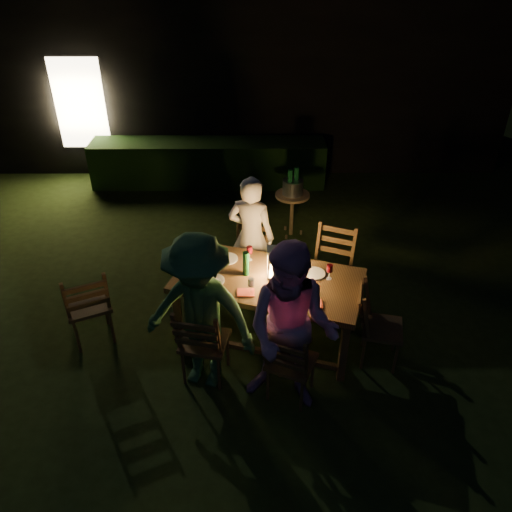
{
  "coord_description": "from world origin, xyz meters",
  "views": [
    {
      "loc": [
        0.32,
        -4.82,
        3.92
      ],
      "look_at": [
        0.34,
        -0.23,
        0.95
      ],
      "focal_mm": 35.0,
      "sensor_mm": 36.0,
      "label": 1
    }
  ],
  "objects_px": {
    "person_house_side": "(251,237)",
    "chair_spare": "(91,318)",
    "bottle_table": "(246,264)",
    "bottle_bucket_a": "(290,185)",
    "chair_far_right": "(328,284)",
    "side_table": "(292,199)",
    "ice_bucket": "(293,187)",
    "chair_end": "(378,339)",
    "bottle_bucket_b": "(296,183)",
    "dining_table": "(268,284)",
    "chair_near_right": "(290,374)",
    "chair_near_left": "(205,354)",
    "person_opp_right": "(292,331)",
    "lantern": "(274,264)",
    "person_opp_left": "(200,314)",
    "chair_far_left": "(250,274)"
  },
  "relations": [
    {
      "from": "person_house_side",
      "to": "chair_spare",
      "type": "bearing_deg",
      "value": 45.0
    },
    {
      "from": "bottle_table",
      "to": "bottle_bucket_a",
      "type": "height_order",
      "value": "bottle_table"
    },
    {
      "from": "chair_far_right",
      "to": "side_table",
      "type": "relative_size",
      "value": 1.55
    },
    {
      "from": "bottle_table",
      "to": "ice_bucket",
      "type": "distance_m",
      "value": 2.36
    },
    {
      "from": "chair_end",
      "to": "bottle_bucket_b",
      "type": "bearing_deg",
      "value": -153.06
    },
    {
      "from": "dining_table",
      "to": "ice_bucket",
      "type": "relative_size",
      "value": 7.3
    },
    {
      "from": "chair_near_right",
      "to": "chair_end",
      "type": "xyz_separation_m",
      "value": [
        0.98,
        0.5,
        0.0
      ]
    },
    {
      "from": "chair_far_right",
      "to": "chair_end",
      "type": "relative_size",
      "value": 1.1
    },
    {
      "from": "chair_near_left",
      "to": "chair_far_right",
      "type": "bearing_deg",
      "value": 52.01
    },
    {
      "from": "chair_far_right",
      "to": "ice_bucket",
      "type": "distance_m",
      "value": 1.86
    },
    {
      "from": "chair_far_right",
      "to": "person_opp_right",
      "type": "xyz_separation_m",
      "value": [
        -0.57,
        -1.49,
        0.57
      ]
    },
    {
      "from": "chair_near_right",
      "to": "ice_bucket",
      "type": "height_order",
      "value": "chair_near_right"
    },
    {
      "from": "person_house_side",
      "to": "lantern",
      "type": "relative_size",
      "value": 4.55
    },
    {
      "from": "chair_far_right",
      "to": "chair_near_right",
      "type": "bearing_deg",
      "value": 91.14
    },
    {
      "from": "chair_end",
      "to": "person_opp_left",
      "type": "xyz_separation_m",
      "value": [
        -1.85,
        -0.28,
        0.57
      ]
    },
    {
      "from": "chair_spare",
      "to": "lantern",
      "type": "relative_size",
      "value": 2.95
    },
    {
      "from": "person_opp_left",
      "to": "bottle_bucket_b",
      "type": "relative_size",
      "value": 5.42
    },
    {
      "from": "side_table",
      "to": "bottle_bucket_a",
      "type": "distance_m",
      "value": 0.25
    },
    {
      "from": "chair_near_right",
      "to": "bottle_bucket_b",
      "type": "xyz_separation_m",
      "value": [
        0.27,
        3.25,
        0.56
      ]
    },
    {
      "from": "chair_spare",
      "to": "bottle_table",
      "type": "relative_size",
      "value": 3.69
    },
    {
      "from": "person_house_side",
      "to": "ice_bucket",
      "type": "xyz_separation_m",
      "value": [
        0.61,
        1.42,
        0.0
      ]
    },
    {
      "from": "dining_table",
      "to": "bottle_bucket_a",
      "type": "xyz_separation_m",
      "value": [
        0.37,
        2.3,
        0.1
      ]
    },
    {
      "from": "side_table",
      "to": "chair_spare",
      "type": "bearing_deg",
      "value": -135.46
    },
    {
      "from": "chair_near_left",
      "to": "person_house_side",
      "type": "xyz_separation_m",
      "value": [
        0.47,
        1.52,
        0.49
      ]
    },
    {
      "from": "chair_end",
      "to": "person_house_side",
      "type": "relative_size",
      "value": 0.61
    },
    {
      "from": "chair_spare",
      "to": "person_opp_right",
      "type": "relative_size",
      "value": 0.58
    },
    {
      "from": "chair_far_right",
      "to": "bottle_table",
      "type": "xyz_separation_m",
      "value": [
        -0.99,
        -0.5,
        0.64
      ]
    },
    {
      "from": "chair_near_right",
      "to": "bottle_table",
      "type": "xyz_separation_m",
      "value": [
        -0.44,
        0.94,
        0.68
      ]
    },
    {
      "from": "ice_bucket",
      "to": "bottle_bucket_a",
      "type": "bearing_deg",
      "value": -141.34
    },
    {
      "from": "chair_near_right",
      "to": "bottle_bucket_a",
      "type": "distance_m",
      "value": 3.22
    },
    {
      "from": "bottle_bucket_b",
      "to": "chair_far_right",
      "type": "bearing_deg",
      "value": -81.0
    },
    {
      "from": "person_opp_right",
      "to": "person_opp_left",
      "type": "height_order",
      "value": "person_opp_right"
    },
    {
      "from": "chair_spare",
      "to": "bottle_bucket_b",
      "type": "xyz_separation_m",
      "value": [
        2.45,
        2.41,
        0.54
      ]
    },
    {
      "from": "chair_near_right",
      "to": "chair_far_left",
      "type": "distance_m",
      "value": 1.78
    },
    {
      "from": "person_opp_left",
      "to": "side_table",
      "type": "bearing_deg",
      "value": 87.16
    },
    {
      "from": "chair_far_left",
      "to": "chair_spare",
      "type": "height_order",
      "value": "chair_spare"
    },
    {
      "from": "chair_near_right",
      "to": "person_opp_right",
      "type": "distance_m",
      "value": 0.61
    },
    {
      "from": "dining_table",
      "to": "person_opp_left",
      "type": "relative_size",
      "value": 1.26
    },
    {
      "from": "chair_near_left",
      "to": "chair_far_left",
      "type": "xyz_separation_m",
      "value": [
        0.45,
        1.47,
        -0.03
      ]
    },
    {
      "from": "chair_near_right",
      "to": "bottle_bucket_a",
      "type": "bearing_deg",
      "value": 111.19
    },
    {
      "from": "lantern",
      "to": "ice_bucket",
      "type": "xyz_separation_m",
      "value": [
        0.36,
        2.3,
        -0.19
      ]
    },
    {
      "from": "chair_far_right",
      "to": "lantern",
      "type": "relative_size",
      "value": 3.05
    },
    {
      "from": "chair_far_left",
      "to": "ice_bucket",
      "type": "relative_size",
      "value": 3.07
    },
    {
      "from": "chair_far_left",
      "to": "side_table",
      "type": "bearing_deg",
      "value": -102.44
    },
    {
      "from": "person_opp_right",
      "to": "bottle_bucket_b",
      "type": "height_order",
      "value": "person_opp_right"
    },
    {
      "from": "chair_end",
      "to": "bottle_table",
      "type": "distance_m",
      "value": 1.63
    },
    {
      "from": "side_table",
      "to": "bottle_bucket_a",
      "type": "relative_size",
      "value": 2.15
    },
    {
      "from": "chair_near_right",
      "to": "person_opp_right",
      "type": "relative_size",
      "value": 0.54
    },
    {
      "from": "chair_near_left",
      "to": "person_house_side",
      "type": "distance_m",
      "value": 1.66
    },
    {
      "from": "person_opp_right",
      "to": "bottle_table",
      "type": "relative_size",
      "value": 6.4
    }
  ]
}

